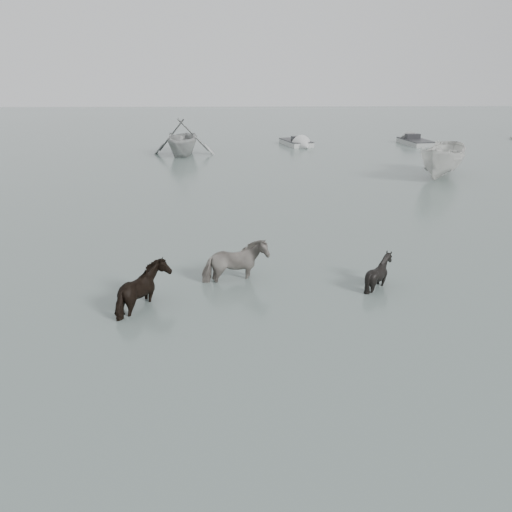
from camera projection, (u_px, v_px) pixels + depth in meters
name	position (u px, v px, depth m)	size (l,w,h in m)	color
ground	(228.00, 322.00, 11.73)	(140.00, 140.00, 0.00)	#4F5E57
pony_pinto	(235.00, 255.00, 13.75)	(0.83, 1.81, 1.53)	black
pony_dark	(144.00, 280.00, 12.19)	(1.46, 1.25, 1.47)	black
pony_black	(379.00, 266.00, 13.46)	(0.97, 1.10, 1.21)	black
rowboat_trail	(183.00, 136.00, 33.87)	(4.24, 4.92, 2.59)	#A7A9A6
boat_small	(443.00, 159.00, 27.06)	(1.93, 5.13, 1.98)	beige
skiff_port	(416.00, 140.00, 38.83)	(4.88, 1.60, 0.75)	#9D9F9D
skiff_mid	(296.00, 140.00, 38.51)	(4.51, 1.60, 0.75)	#B0B3B0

